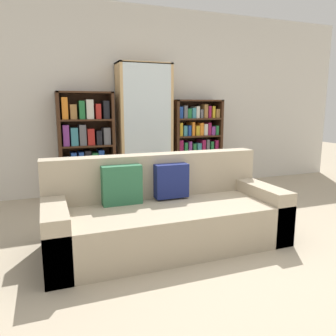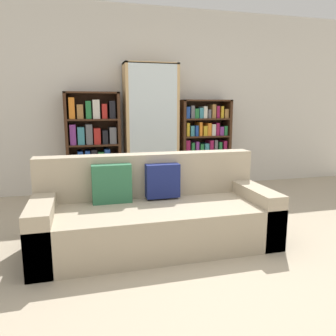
# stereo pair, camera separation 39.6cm
# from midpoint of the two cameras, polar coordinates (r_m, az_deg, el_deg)

# --- Properties ---
(ground_plane) EXTENTS (16.00, 16.00, 0.00)m
(ground_plane) POSITION_cam_midpoint_polar(r_m,az_deg,el_deg) (2.88, 9.37, -15.50)
(ground_plane) COLOR tan
(wall_back) EXTENTS (6.97, 0.06, 2.70)m
(wall_back) POSITION_cam_midpoint_polar(r_m,az_deg,el_deg) (5.08, -5.72, 11.58)
(wall_back) COLOR beige
(wall_back) RESTS_ON ground
(couch) EXTENTS (2.15, 0.88, 0.81)m
(couch) POSITION_cam_midpoint_polar(r_m,az_deg,el_deg) (3.07, -4.28, -8.12)
(couch) COLOR tan
(couch) RESTS_ON ground
(bookshelf_left) EXTENTS (0.75, 0.32, 1.46)m
(bookshelf_left) POSITION_cam_midpoint_polar(r_m,az_deg,el_deg) (4.74, -16.35, 3.52)
(bookshelf_left) COLOR #3D2314
(bookshelf_left) RESTS_ON ground
(display_cabinet) EXTENTS (0.77, 0.36, 1.87)m
(display_cabinet) POSITION_cam_midpoint_polar(r_m,az_deg,el_deg) (4.84, -6.50, 6.70)
(display_cabinet) COLOR tan
(display_cabinet) RESTS_ON ground
(bookshelf_right) EXTENTS (0.78, 0.32, 1.36)m
(bookshelf_right) POSITION_cam_midpoint_polar(r_m,az_deg,el_deg) (5.16, 2.72, 3.90)
(bookshelf_right) COLOR #3D2314
(bookshelf_right) RESTS_ON ground
(wine_bottle) EXTENTS (0.08, 0.08, 0.41)m
(wine_bottle) POSITION_cam_midpoint_polar(r_m,az_deg,el_deg) (4.01, 5.42, -5.25)
(wine_bottle) COLOR #143819
(wine_bottle) RESTS_ON ground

